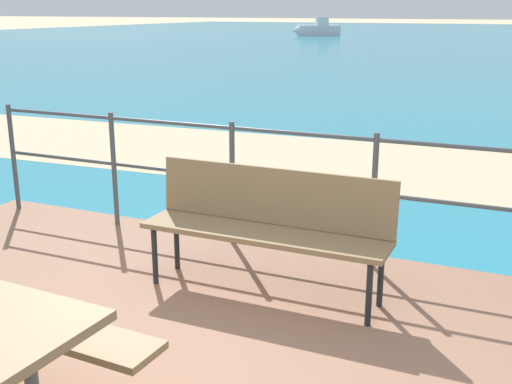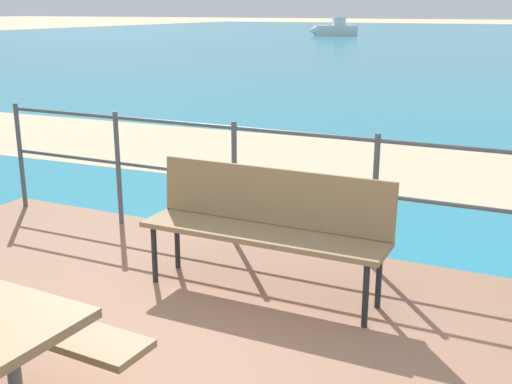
# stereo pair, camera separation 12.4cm
# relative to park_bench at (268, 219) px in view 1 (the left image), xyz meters

# --- Properties ---
(beach_strip) EXTENTS (54.08, 5.38, 0.01)m
(beach_strip) POSITION_rel_park_bench_xyz_m (-0.05, 4.18, -0.58)
(beach_strip) COLOR beige
(beach_strip) RESTS_ON ground
(park_bench) EXTENTS (1.72, 0.42, 0.86)m
(park_bench) POSITION_rel_park_bench_xyz_m (0.00, 0.00, 0.00)
(park_bench) COLOR #8C704C
(park_bench) RESTS_ON patio_paving
(railing_fence) EXTENTS (5.94, 0.04, 1.03)m
(railing_fence) POSITION_rel_park_bench_xyz_m (-0.05, 0.74, 0.12)
(railing_fence) COLOR #4C5156
(railing_fence) RESTS_ON patio_paving
(boat_mid) EXTENTS (3.36, 2.62, 1.31)m
(boat_mid) POSITION_rel_park_bench_xyz_m (-13.89, 41.73, -0.14)
(boat_mid) COLOR silver
(boat_mid) RESTS_ON sea_water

